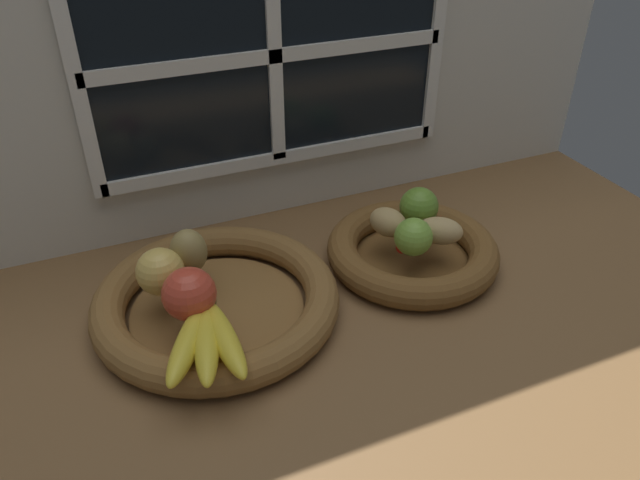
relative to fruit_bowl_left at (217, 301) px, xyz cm
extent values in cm
cube|color=brown|center=(19.32, -2.75, -3.92)|extent=(140.00, 90.00, 3.00)
cube|color=silver|center=(19.32, 27.25, 25.08)|extent=(140.00, 3.00, 55.00)
cube|color=black|center=(19.32, 25.35, 28.58)|extent=(64.00, 0.80, 38.00)
cube|color=white|center=(19.32, 24.75, 28.58)|extent=(2.40, 1.20, 38.00)
cube|color=white|center=(19.32, 24.75, 28.58)|extent=(64.00, 1.20, 2.40)
cube|color=white|center=(-12.68, 24.75, 28.58)|extent=(2.40, 1.20, 40.40)
cube|color=white|center=(51.32, 24.75, 28.58)|extent=(2.40, 1.20, 40.40)
cube|color=white|center=(19.32, 24.75, 9.58)|extent=(64.00, 1.20, 2.40)
cylinder|color=brown|center=(0.00, 0.00, -1.92)|extent=(26.75, 26.75, 1.00)
torus|color=brown|center=(0.00, 0.00, 0.18)|extent=(37.82, 37.82, 5.20)
cylinder|color=brown|center=(34.47, 0.00, -1.92)|extent=(19.90, 19.90, 1.00)
torus|color=brown|center=(34.47, 0.00, 0.18)|extent=(29.47, 29.47, 5.20)
sphere|color=#CC422D|center=(-4.65, -5.13, 6.61)|extent=(7.66, 7.66, 7.66)
sphere|color=#DBB756|center=(-7.34, 2.04, 6.35)|extent=(7.13, 7.13, 7.13)
ellipsoid|color=olive|center=(-2.35, 5.50, 6.44)|extent=(7.76, 7.83, 7.30)
ellipsoid|color=yellow|center=(-6.47, -12.04, 4.44)|extent=(10.93, 15.92, 3.30)
ellipsoid|color=yellow|center=(-4.36, -12.87, 4.44)|extent=(7.05, 16.73, 3.30)
ellipsoid|color=yellow|center=(-2.11, -13.09, 4.44)|extent=(3.97, 16.54, 3.30)
sphere|color=brown|center=(-2.45, -4.89, 4.44)|extent=(2.97, 2.97, 2.97)
ellipsoid|color=tan|center=(30.92, 2.76, 5.15)|extent=(7.26, 8.32, 4.73)
ellipsoid|color=tan|center=(37.63, -3.15, 5.04)|extent=(9.02, 8.32, 4.51)
sphere|color=#7AAD3D|center=(31.92, -3.82, 5.91)|extent=(6.25, 6.25, 6.25)
sphere|color=olive|center=(37.44, 3.82, 6.16)|extent=(6.75, 6.75, 6.75)
cone|color=red|center=(35.99, 0.01, 3.62)|extent=(12.67, 7.79, 1.67)
camera|label=1|loc=(-13.47, -72.64, 59.39)|focal=33.99mm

